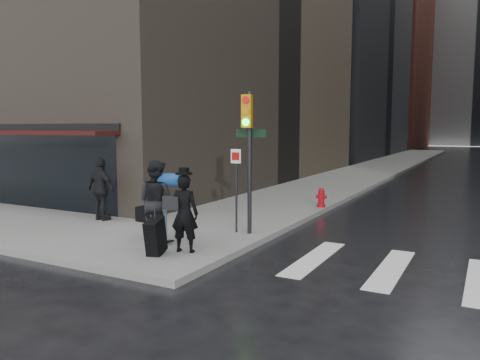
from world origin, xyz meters
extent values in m
plane|color=black|center=(0.00, 0.00, 0.00)|extent=(140.00, 140.00, 0.00)
cube|color=slate|center=(0.00, 27.00, 0.07)|extent=(4.00, 50.00, 0.15)
cube|color=silver|center=(3.50, 1.00, 0.01)|extent=(0.50, 3.00, 0.01)
cube|color=silver|center=(5.10, 1.00, 0.01)|extent=(0.50, 3.00, 0.01)
cube|color=#55291D|center=(-13.00, 62.00, 13.00)|extent=(22.00, 20.00, 26.00)
cube|color=black|center=(-7.00, 2.05, 1.40)|extent=(8.00, 0.12, 2.60)
cube|color=black|center=(-7.00, 1.55, 2.65)|extent=(8.40, 1.10, 0.12)
cube|color=black|center=(-7.00, 1.98, 2.82)|extent=(8.40, 0.08, 0.22)
imported|color=black|center=(1.05, -0.33, 0.99)|extent=(0.69, 0.54, 1.67)
cylinder|color=black|center=(1.05, -0.33, 1.84)|extent=(0.36, 0.36, 0.04)
cylinder|color=black|center=(1.05, -0.33, 1.90)|extent=(0.22, 0.22, 0.13)
cube|color=black|center=(0.79, -0.45, 1.21)|extent=(0.37, 0.19, 0.29)
cube|color=black|center=(0.66, -0.83, 0.54)|extent=(0.43, 0.70, 0.84)
cylinder|color=black|center=(0.66, -0.83, 0.99)|extent=(0.03, 0.03, 0.39)
imported|color=black|center=(-0.03, 0.09, 1.11)|extent=(0.98, 0.80, 1.91)
cube|color=black|center=(-0.46, 0.32, 0.72)|extent=(0.60, 0.35, 0.36)
cylinder|color=navy|center=(0.29, 0.20, 1.61)|extent=(0.60, 0.36, 0.31)
imported|color=black|center=(-3.04, 1.40, 1.05)|extent=(1.10, 0.56, 1.81)
cylinder|color=black|center=(1.47, 1.90, 1.92)|extent=(0.11, 0.11, 3.53)
cube|color=#C1820C|center=(1.49, 1.71, 3.20)|extent=(0.26, 0.19, 0.79)
cylinder|color=red|center=(1.50, 1.62, 3.46)|extent=(0.18, 0.06, 0.18)
cylinder|color=orange|center=(1.50, 1.62, 3.20)|extent=(0.18, 0.06, 0.18)
cylinder|color=#19E533|center=(1.50, 1.62, 2.93)|extent=(0.18, 0.06, 0.18)
cylinder|color=black|center=(1.12, 1.86, 1.21)|extent=(0.05, 0.05, 2.12)
cube|color=white|center=(1.12, 1.83, 2.09)|extent=(0.27, 0.05, 0.35)
cube|color=black|center=(1.47, 1.98, 2.67)|extent=(0.79, 0.12, 0.19)
cylinder|color=maroon|center=(1.80, 6.55, 0.19)|extent=(0.29, 0.29, 0.09)
cylinder|color=maroon|center=(1.80, 6.55, 0.42)|extent=(0.22, 0.22, 0.54)
sphere|color=maroon|center=(1.80, 6.55, 0.71)|extent=(0.20, 0.20, 0.20)
cylinder|color=maroon|center=(1.80, 6.55, 0.51)|extent=(0.37, 0.17, 0.13)
camera|label=1|loc=(6.72, -8.41, 2.79)|focal=35.00mm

